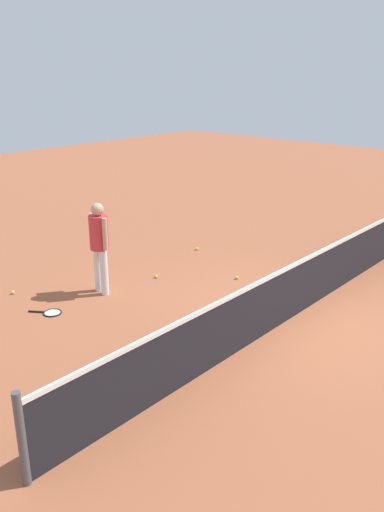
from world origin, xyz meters
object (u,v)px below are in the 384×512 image
object	(u,v)px
player_near_side	(99,241)
tennis_ball_baseline	(13,292)
tennis_racket_near_player	(51,313)
tennis_ball_midcourt	(237,278)
tennis_ball_by_net	(156,276)
tennis_ball_near_player	(197,249)

from	to	relation	value
player_near_side	tennis_ball_baseline	bearing A→B (deg)	-45.59
tennis_racket_near_player	tennis_ball_baseline	world-z (taller)	tennis_ball_baseline
tennis_ball_midcourt	tennis_ball_baseline	size ratio (longest dim) A/B	1.00
player_near_side	tennis_ball_baseline	world-z (taller)	player_near_side
tennis_ball_by_net	tennis_racket_near_player	bearing A→B (deg)	-5.03
player_near_side	tennis_ball_near_player	xyz separation A→B (m)	(-2.97, -0.26, -0.98)
tennis_ball_near_player	tennis_racket_near_player	bearing A→B (deg)	4.24
tennis_ball_near_player	tennis_ball_by_net	xyz separation A→B (m)	(1.82, 0.51, 0.00)
tennis_ball_midcourt	tennis_ball_baseline	distance (m)	4.25
player_near_side	tennis_ball_near_player	world-z (taller)	player_near_side
player_near_side	tennis_racket_near_player	xyz separation A→B (m)	(1.15, 0.04, -1.00)
tennis_ball_near_player	tennis_ball_midcourt	xyz separation A→B (m)	(0.80, 1.74, 0.00)
tennis_ball_by_net	tennis_ball_midcourt	xyz separation A→B (m)	(-1.01, 1.23, 0.00)
player_near_side	tennis_ball_by_net	bearing A→B (deg)	167.91
tennis_ball_midcourt	tennis_ball_baseline	bearing A→B (deg)	-38.64
tennis_ball_by_net	tennis_ball_baseline	bearing A→B (deg)	-31.61
tennis_ball_near_player	tennis_ball_baseline	xyz separation A→B (m)	(4.12, -0.91, 0.00)
tennis_ball_midcourt	tennis_ball_near_player	bearing A→B (deg)	-114.76
player_near_side	tennis_racket_near_player	world-z (taller)	player_near_side
player_near_side	tennis_ball_midcourt	xyz separation A→B (m)	(-2.17, 1.48, -0.98)
player_near_side	tennis_ball_near_player	bearing A→B (deg)	-174.98
tennis_ball_by_net	tennis_ball_midcourt	size ratio (longest dim) A/B	1.00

